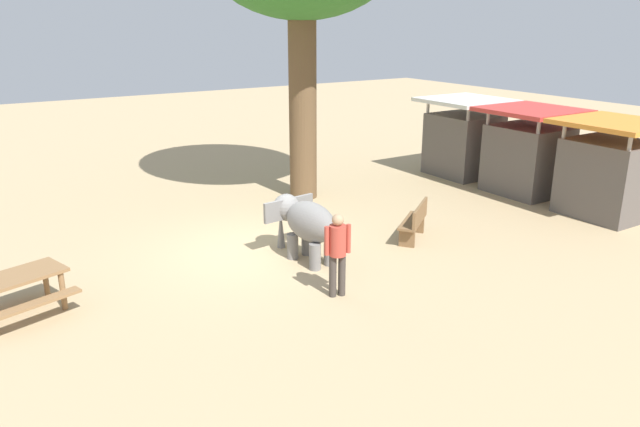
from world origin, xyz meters
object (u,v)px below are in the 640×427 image
wooden_bench (415,221)px  market_stall_white (463,141)px  market_stall_red (527,155)px  market_stall_orange (609,174)px  picnic_table_near (19,285)px  elephant (305,222)px  person_handler (338,249)px

wooden_bench → market_stall_white: (-3.92, 5.47, 0.67)m
wooden_bench → market_stall_red: 5.66m
market_stall_white → market_stall_orange: bearing=0.0°
wooden_bench → picnic_table_near: 8.38m
market_stall_orange → elephant: bearing=-101.3°
person_handler → picnic_table_near: person_handler is taller
person_handler → market_stall_red: market_stall_red is taller
wooden_bench → picnic_table_near: wooden_bench is taller
elephant → market_stall_white: bearing=-73.2°
elephant → person_handler: (1.89, -0.44, 0.10)m
wooden_bench → market_stall_orange: 5.65m
wooden_bench → market_stall_orange: (1.28, 5.47, 0.67)m
elephant → market_stall_white: 8.99m
elephant → picnic_table_near: 5.57m
elephant → market_stall_orange: 8.43m
elephant → market_stall_red: market_stall_red is taller
picnic_table_near → market_stall_white: market_stall_white is taller
market_stall_white → market_stall_orange: 5.20m
elephant → market_stall_white: market_stall_white is taller
elephant → person_handler: 1.94m
market_stall_white → wooden_bench: bearing=-54.4°
picnic_table_near → market_stall_white: bearing=-4.0°
wooden_bench → market_stall_white: bearing=-1.2°
market_stall_white → picnic_table_near: bearing=-77.2°
elephant → market_stall_orange: market_stall_orange is taller
person_handler → wooden_bench: bearing=-49.5°
elephant → person_handler: size_ratio=1.19×
market_stall_red → market_stall_orange: 2.60m
picnic_table_near → market_stall_white: (-3.13, 13.81, 0.55)m
elephant → wooden_bench: bearing=-104.0°
picnic_table_near → market_stall_white: 14.17m
picnic_table_near → market_stall_orange: (2.07, 13.81, 0.55)m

